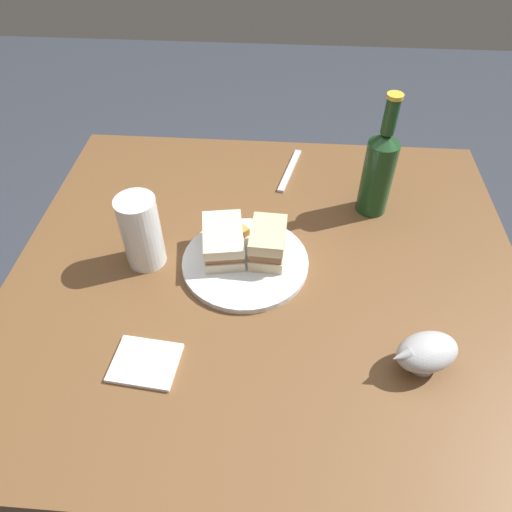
{
  "coord_description": "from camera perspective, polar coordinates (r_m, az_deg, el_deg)",
  "views": [
    {
      "loc": [
        0.03,
        -0.65,
        1.43
      ],
      "look_at": [
        -0.02,
        0.0,
        0.76
      ],
      "focal_mm": 33.18,
      "sensor_mm": 36.0,
      "label": 1
    }
  ],
  "objects": [
    {
      "name": "pint_glass",
      "position": [
        0.95,
        -13.56,
        2.37
      ],
      "size": [
        0.08,
        0.08,
        0.16
      ],
      "color": "white",
      "rests_on": "dining_table"
    },
    {
      "name": "dining_table",
      "position": [
        1.25,
        1.02,
        -12.98
      ],
      "size": [
        1.03,
        0.94,
        0.73
      ],
      "primitive_type": "cube",
      "color": "brown",
      "rests_on": "ground"
    },
    {
      "name": "sandwich_half_left",
      "position": [
        0.94,
        1.68,
        1.59
      ],
      "size": [
        0.07,
        0.11,
        0.07
      ],
      "color": "beige",
      "rests_on": "plate"
    },
    {
      "name": "potato_wedge_front",
      "position": [
        0.99,
        -4.44,
        2.23
      ],
      "size": [
        0.03,
        0.06,
        0.01
      ],
      "primitive_type": "cube",
      "rotation": [
        0.0,
        0.0,
        4.91
      ],
      "color": "#AD702D",
      "rests_on": "plate"
    },
    {
      "name": "sandwich_half_right",
      "position": [
        0.95,
        -3.97,
        1.83
      ],
      "size": [
        0.1,
        0.13,
        0.06
      ],
      "color": "beige",
      "rests_on": "plate"
    },
    {
      "name": "potato_wedge_back",
      "position": [
        0.98,
        -3.19,
        1.77
      ],
      "size": [
        0.05,
        0.06,
        0.02
      ],
      "primitive_type": "cube",
      "rotation": [
        0.0,
        0.0,
        0.92
      ],
      "color": "#B77F33",
      "rests_on": "plate"
    },
    {
      "name": "napkin",
      "position": [
        0.84,
        -13.19,
        -12.41
      ],
      "size": [
        0.12,
        0.1,
        0.01
      ],
      "primitive_type": "cube",
      "rotation": [
        0.0,
        0.0,
        -0.09
      ],
      "color": "white",
      "rests_on": "dining_table"
    },
    {
      "name": "gravy_boat",
      "position": [
        0.83,
        19.81,
        -10.88
      ],
      "size": [
        0.13,
        0.11,
        0.07
      ],
      "color": "#B7B7BC",
      "rests_on": "dining_table"
    },
    {
      "name": "potato_wedge_middle",
      "position": [
        1.01,
        -1.98,
        3.34
      ],
      "size": [
        0.05,
        0.04,
        0.02
      ],
      "primitive_type": "cube",
      "rotation": [
        0.0,
        0.0,
        2.39
      ],
      "color": "gold",
      "rests_on": "plate"
    },
    {
      "name": "fork",
      "position": [
        1.21,
        4.1,
        10.28
      ],
      "size": [
        0.06,
        0.18,
        0.01
      ],
      "primitive_type": "cube",
      "rotation": [
        0.0,
        0.0,
        1.34
      ],
      "color": "silver",
      "rests_on": "dining_table"
    },
    {
      "name": "ground_plane",
      "position": [
        1.57,
        0.84,
        -19.94
      ],
      "size": [
        6.0,
        6.0,
        0.0
      ],
      "primitive_type": "plane",
      "color": "#333842"
    },
    {
      "name": "cider_bottle",
      "position": [
        1.06,
        14.59,
        10.06
      ],
      "size": [
        0.07,
        0.07,
        0.28
      ],
      "color": "#19421E",
      "rests_on": "dining_table"
    },
    {
      "name": "plate",
      "position": [
        0.96,
        -1.3,
        -0.76
      ],
      "size": [
        0.26,
        0.26,
        0.01
      ],
      "primitive_type": "cylinder",
      "color": "white",
      "rests_on": "dining_table"
    }
  ]
}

